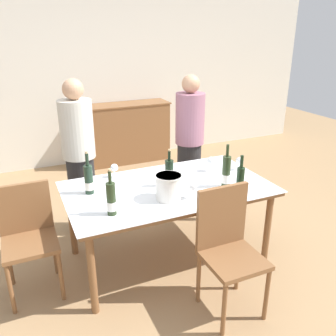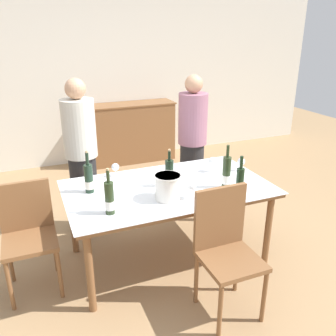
% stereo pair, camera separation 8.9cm
% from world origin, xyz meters
% --- Properties ---
extents(ground_plane, '(12.00, 12.00, 0.00)m').
position_xyz_m(ground_plane, '(0.00, 0.00, 0.00)').
color(ground_plane, '#A37F56').
extents(back_wall, '(8.00, 0.10, 2.80)m').
position_xyz_m(back_wall, '(0.00, 3.04, 1.40)').
color(back_wall, silver).
rests_on(back_wall, ground_plane).
extents(sideboard_cabinet, '(1.40, 0.46, 0.95)m').
position_xyz_m(sideboard_cabinet, '(0.48, 2.75, 0.48)').
color(sideboard_cabinet, brown).
rests_on(sideboard_cabinet, ground_plane).
extents(dining_table, '(1.81, 1.05, 0.74)m').
position_xyz_m(dining_table, '(0.00, 0.00, 0.68)').
color(dining_table, brown).
rests_on(dining_table, ground_plane).
extents(ice_bucket, '(0.22, 0.22, 0.21)m').
position_xyz_m(ice_bucket, '(-0.09, -0.22, 0.85)').
color(ice_bucket, white).
rests_on(ice_bucket, dining_table).
extents(wine_bottle_0, '(0.08, 0.08, 0.38)m').
position_xyz_m(wine_bottle_0, '(-0.67, 0.16, 0.86)').
color(wine_bottle_0, '#1E3323').
rests_on(wine_bottle_0, dining_table).
extents(wine_bottle_1, '(0.08, 0.08, 0.35)m').
position_xyz_m(wine_bottle_1, '(0.02, 0.01, 0.86)').
color(wine_bottle_1, black).
rests_on(wine_bottle_1, dining_table).
extents(wine_bottle_2, '(0.08, 0.08, 0.39)m').
position_xyz_m(wine_bottle_2, '(0.47, -0.21, 0.88)').
color(wine_bottle_2, '#28381E').
rests_on(wine_bottle_2, dining_table).
extents(wine_bottle_3, '(0.07, 0.07, 0.36)m').
position_xyz_m(wine_bottle_3, '(0.48, -0.41, 0.87)').
color(wine_bottle_3, black).
rests_on(wine_bottle_3, dining_table).
extents(wine_bottle_4, '(0.07, 0.07, 0.37)m').
position_xyz_m(wine_bottle_4, '(-0.59, -0.29, 0.87)').
color(wine_bottle_4, '#28381E').
rests_on(wine_bottle_4, dining_table).
extents(wine_glass_0, '(0.07, 0.07, 0.13)m').
position_xyz_m(wine_glass_0, '(-0.37, 0.41, 0.83)').
color(wine_glass_0, white).
rests_on(wine_glass_0, dining_table).
extents(wine_glass_1, '(0.08, 0.08, 0.13)m').
position_xyz_m(wine_glass_1, '(0.82, 0.08, 0.83)').
color(wine_glass_1, white).
rests_on(wine_glass_1, dining_table).
extents(wine_glass_2, '(0.09, 0.09, 0.15)m').
position_xyz_m(wine_glass_2, '(0.54, 0.17, 0.84)').
color(wine_glass_2, white).
rests_on(wine_glass_2, dining_table).
extents(wine_glass_3, '(0.08, 0.08, 0.15)m').
position_xyz_m(wine_glass_3, '(0.09, -0.30, 0.84)').
color(wine_glass_3, white).
rests_on(wine_glass_3, dining_table).
extents(chair_left_end, '(0.42, 0.42, 0.91)m').
position_xyz_m(chair_left_end, '(-1.20, 0.08, 0.53)').
color(chair_left_end, brown).
rests_on(chair_left_end, ground_plane).
extents(chair_near_front, '(0.42, 0.42, 0.98)m').
position_xyz_m(chair_near_front, '(0.16, -0.75, 0.56)').
color(chair_near_front, brown).
rests_on(chair_near_front, ground_plane).
extents(person_host, '(0.33, 0.33, 1.63)m').
position_xyz_m(person_host, '(-0.62, 0.83, 0.82)').
color(person_host, '#262628').
rests_on(person_host, ground_plane).
extents(person_guest_left, '(0.33, 0.33, 1.60)m').
position_xyz_m(person_guest_left, '(0.66, 0.86, 0.80)').
color(person_guest_left, '#262628').
rests_on(person_guest_left, ground_plane).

